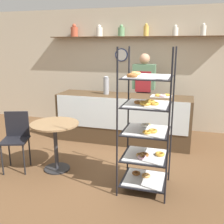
% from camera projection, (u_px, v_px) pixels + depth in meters
% --- Properties ---
extents(ground_plane, '(14.00, 14.00, 0.00)m').
position_uv_depth(ground_plane, '(105.00, 166.00, 4.22)').
color(ground_plane, brown).
extents(back_wall, '(10.00, 0.30, 2.70)m').
position_uv_depth(back_wall, '(135.00, 68.00, 6.02)').
color(back_wall, beige).
rests_on(back_wall, ground_plane).
extents(display_counter, '(2.64, 0.66, 0.95)m').
position_uv_depth(display_counter, '(123.00, 118.00, 5.22)').
color(display_counter, '#4C3823').
rests_on(display_counter, ground_plane).
extents(pastry_rack, '(0.64, 0.62, 1.89)m').
position_uv_depth(pastry_rack, '(146.00, 129.00, 3.39)').
color(pastry_rack, black).
rests_on(pastry_rack, ground_plane).
extents(person_worker, '(0.45, 0.23, 1.73)m').
position_uv_depth(person_worker, '(144.00, 92.00, 5.48)').
color(person_worker, '#282833').
rests_on(person_worker, ground_plane).
extents(cafe_table, '(0.73, 0.73, 0.76)m').
position_uv_depth(cafe_table, '(55.00, 135.00, 4.00)').
color(cafe_table, '#262628').
rests_on(cafe_table, ground_plane).
extents(cafe_chair, '(0.48, 0.48, 0.90)m').
position_uv_depth(cafe_chair, '(16.00, 134.00, 4.06)').
color(cafe_chair, black).
rests_on(cafe_chair, ground_plane).
extents(coffee_carafe, '(0.11, 0.11, 0.36)m').
position_uv_depth(coffee_carafe, '(106.00, 85.00, 5.18)').
color(coffee_carafe, gray).
rests_on(coffee_carafe, display_counter).
extents(donut_tray_counter, '(0.39, 0.27, 0.05)m').
position_uv_depth(donut_tray_counter, '(161.00, 96.00, 4.95)').
color(donut_tray_counter, silver).
rests_on(donut_tray_counter, display_counter).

